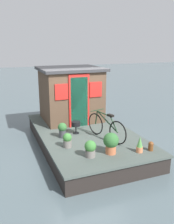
{
  "coord_description": "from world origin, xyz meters",
  "views": [
    {
      "loc": [
        -6.92,
        2.66,
        3.26
      ],
      "look_at": [
        -0.2,
        0.0,
        1.21
      ],
      "focal_mm": 38.6,
      "sensor_mm": 36.0,
      "label": 1
    }
  ],
  "objects_px": {
    "potted_plant_ivy": "(90,148)",
    "potted_plant_succulent": "(111,142)",
    "potted_plant_fern": "(67,140)",
    "houseboat_cabin": "(71,94)",
    "potted_plant_geranium": "(62,129)",
    "mooring_bollard": "(151,146)",
    "bicycle": "(106,127)",
    "potted_plant_rosemary": "(140,145)",
    "charcoal_grill": "(76,124)"
  },
  "relations": [
    {
      "from": "houseboat_cabin",
      "to": "bicycle",
      "type": "distance_m",
      "value": 2.39
    },
    {
      "from": "bicycle",
      "to": "houseboat_cabin",
      "type": "bearing_deg",
      "value": 8.69
    },
    {
      "from": "bicycle",
      "to": "potted_plant_ivy",
      "type": "xyz_separation_m",
      "value": [
        -0.93,
        0.89,
        -0.15
      ]
    },
    {
      "from": "potted_plant_succulent",
      "to": "charcoal_grill",
      "type": "relative_size",
      "value": 1.44
    },
    {
      "from": "houseboat_cabin",
      "to": "potted_plant_fern",
      "type": "distance_m",
      "value": 2.72
    },
    {
      "from": "bicycle",
      "to": "potted_plant_succulent",
      "type": "height_order",
      "value": "bicycle"
    },
    {
      "from": "potted_plant_succulent",
      "to": "mooring_bollard",
      "type": "bearing_deg",
      "value": -102.32
    },
    {
      "from": "potted_plant_rosemary",
      "to": "houseboat_cabin",
      "type": "bearing_deg",
      "value": 12.46
    },
    {
      "from": "potted_plant_ivy",
      "to": "mooring_bollard",
      "type": "relative_size",
      "value": 1.7
    },
    {
      "from": "potted_plant_fern",
      "to": "potted_plant_geranium",
      "type": "relative_size",
      "value": 0.87
    },
    {
      "from": "houseboat_cabin",
      "to": "potted_plant_rosemary",
      "type": "bearing_deg",
      "value": -167.54
    },
    {
      "from": "potted_plant_ivy",
      "to": "houseboat_cabin",
      "type": "bearing_deg",
      "value": -9.51
    },
    {
      "from": "houseboat_cabin",
      "to": "mooring_bollard",
      "type": "relative_size",
      "value": 8.67
    },
    {
      "from": "potted_plant_rosemary",
      "to": "mooring_bollard",
      "type": "xyz_separation_m",
      "value": [
        -0.03,
        -0.34,
        -0.07
      ]
    },
    {
      "from": "potted_plant_rosemary",
      "to": "potted_plant_fern",
      "type": "height_order",
      "value": "potted_plant_rosemary"
    },
    {
      "from": "bicycle",
      "to": "mooring_bollard",
      "type": "relative_size",
      "value": 6.29
    },
    {
      "from": "potted_plant_fern",
      "to": "bicycle",
      "type": "bearing_deg",
      "value": -82.84
    },
    {
      "from": "bicycle",
      "to": "potted_plant_geranium",
      "type": "height_order",
      "value": "bicycle"
    },
    {
      "from": "mooring_bollard",
      "to": "potted_plant_geranium",
      "type": "bearing_deg",
      "value": 47.33
    },
    {
      "from": "houseboat_cabin",
      "to": "potted_plant_fern",
      "type": "bearing_deg",
      "value": 159.76
    },
    {
      "from": "potted_plant_ivy",
      "to": "potted_plant_geranium",
      "type": "relative_size",
      "value": 0.94
    },
    {
      "from": "potted_plant_geranium",
      "to": "potted_plant_ivy",
      "type": "bearing_deg",
      "value": -169.25
    },
    {
      "from": "potted_plant_geranium",
      "to": "houseboat_cabin",
      "type": "bearing_deg",
      "value": -26.0
    },
    {
      "from": "potted_plant_ivy",
      "to": "potted_plant_succulent",
      "type": "relative_size",
      "value": 0.77
    },
    {
      "from": "potted_plant_ivy",
      "to": "potted_plant_rosemary",
      "type": "xyz_separation_m",
      "value": [
        -0.23,
        -1.3,
        -0.02
      ]
    },
    {
      "from": "potted_plant_succulent",
      "to": "potted_plant_rosemary",
      "type": "bearing_deg",
      "value": -105.83
    },
    {
      "from": "houseboat_cabin",
      "to": "potted_plant_ivy",
      "type": "xyz_separation_m",
      "value": [
        -3.23,
        0.54,
        -0.75
      ]
    },
    {
      "from": "potted_plant_ivy",
      "to": "potted_plant_fern",
      "type": "relative_size",
      "value": 1.07
    },
    {
      "from": "houseboat_cabin",
      "to": "bicycle",
      "type": "bearing_deg",
      "value": -171.31
    },
    {
      "from": "potted_plant_ivy",
      "to": "charcoal_grill",
      "type": "xyz_separation_m",
      "value": [
        1.7,
        -0.21,
        0.07
      ]
    },
    {
      "from": "houseboat_cabin",
      "to": "potted_plant_fern",
      "type": "xyz_separation_m",
      "value": [
        -2.45,
        0.9,
        -0.77
      ]
    },
    {
      "from": "potted_plant_ivy",
      "to": "potted_plant_fern",
      "type": "height_order",
      "value": "potted_plant_ivy"
    },
    {
      "from": "potted_plant_geranium",
      "to": "potted_plant_succulent",
      "type": "height_order",
      "value": "potted_plant_succulent"
    },
    {
      "from": "mooring_bollard",
      "to": "potted_plant_ivy",
      "type": "bearing_deg",
      "value": 81.17
    },
    {
      "from": "houseboat_cabin",
      "to": "potted_plant_rosemary",
      "type": "distance_m",
      "value": 3.62
    },
    {
      "from": "mooring_bollard",
      "to": "houseboat_cabin",
      "type": "bearing_deg",
      "value": 17.55
    },
    {
      "from": "potted_plant_succulent",
      "to": "potted_plant_ivy",
      "type": "bearing_deg",
      "value": 87.93
    },
    {
      "from": "bicycle",
      "to": "potted_plant_ivy",
      "type": "bearing_deg",
      "value": 136.37
    },
    {
      "from": "houseboat_cabin",
      "to": "potted_plant_succulent",
      "type": "xyz_separation_m",
      "value": [
        -3.25,
        -0.03,
        -0.67
      ]
    },
    {
      "from": "potted_plant_fern",
      "to": "houseboat_cabin",
      "type": "bearing_deg",
      "value": -20.24
    },
    {
      "from": "bicycle",
      "to": "charcoal_grill",
      "type": "xyz_separation_m",
      "value": [
        0.77,
        0.69,
        -0.08
      ]
    },
    {
      "from": "houseboat_cabin",
      "to": "potted_plant_rosemary",
      "type": "relative_size",
      "value": 5.22
    },
    {
      "from": "houseboat_cabin",
      "to": "charcoal_grill",
      "type": "xyz_separation_m",
      "value": [
        -1.53,
        0.34,
        -0.68
      ]
    },
    {
      "from": "potted_plant_rosemary",
      "to": "potted_plant_fern",
      "type": "xyz_separation_m",
      "value": [
        1.01,
        1.67,
        0.0
      ]
    },
    {
      "from": "potted_plant_fern",
      "to": "mooring_bollard",
      "type": "distance_m",
      "value": 2.25
    },
    {
      "from": "potted_plant_succulent",
      "to": "charcoal_grill",
      "type": "distance_m",
      "value": 1.76
    },
    {
      "from": "houseboat_cabin",
      "to": "potted_plant_ivy",
      "type": "height_order",
      "value": "houseboat_cabin"
    },
    {
      "from": "potted_plant_succulent",
      "to": "mooring_bollard",
      "type": "distance_m",
      "value": 1.11
    },
    {
      "from": "mooring_bollard",
      "to": "potted_plant_rosemary",
      "type": "bearing_deg",
      "value": 85.67
    },
    {
      "from": "houseboat_cabin",
      "to": "mooring_bollard",
      "type": "height_order",
      "value": "houseboat_cabin"
    }
  ]
}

